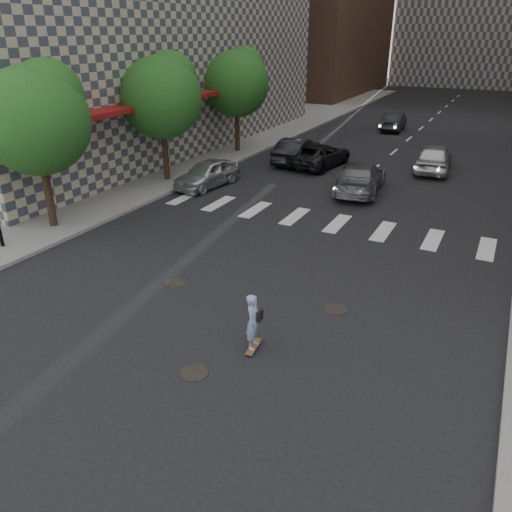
{
  "coord_description": "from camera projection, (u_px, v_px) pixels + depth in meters",
  "views": [
    {
      "loc": [
        7.07,
        -10.66,
        7.71
      ],
      "look_at": [
        0.69,
        1.83,
        1.3
      ],
      "focal_mm": 35.0,
      "sensor_mm": 36.0,
      "label": 1
    }
  ],
  "objects": [
    {
      "name": "skateboarder",
      "position": [
        254.0,
        322.0,
        12.81
      ],
      "size": [
        0.43,
        0.83,
        1.62
      ],
      "rotation": [
        0.0,
        0.0,
        0.13
      ],
      "color": "brown",
      "rests_on": "ground"
    },
    {
      "name": "sidewalk_left",
      "position": [
        185.0,
        142.0,
        36.93
      ],
      "size": [
        13.0,
        80.0,
        0.15
      ],
      "primitive_type": "cube",
      "color": "gray",
      "rests_on": "ground"
    },
    {
      "name": "tree_b",
      "position": [
        163.0,
        94.0,
        25.77
      ],
      "size": [
        4.2,
        4.2,
        6.6
      ],
      "color": "#382619",
      "rests_on": "sidewalk_left"
    },
    {
      "name": "ground",
      "position": [
        207.0,
        314.0,
        14.76
      ],
      "size": [
        160.0,
        160.0,
        0.0
      ],
      "primitive_type": "plane",
      "color": "black",
      "rests_on": "ground"
    },
    {
      "name": "traffic_car_d",
      "position": [
        434.0,
        157.0,
        29.31
      ],
      "size": [
        2.32,
        4.96,
        1.64
      ],
      "primitive_type": "imported",
      "rotation": [
        0.0,
        0.0,
        3.22
      ],
      "color": "#B4B7BC",
      "rests_on": "ground"
    },
    {
      "name": "manhole_b",
      "position": [
        175.0,
        283.0,
        16.56
      ],
      "size": [
        0.7,
        0.7,
        0.02
      ],
      "primitive_type": "cylinder",
      "color": "black",
      "rests_on": "ground"
    },
    {
      "name": "traffic_car_e",
      "position": [
        394.0,
        121.0,
        41.17
      ],
      "size": [
        1.84,
        4.51,
        1.46
      ],
      "primitive_type": "imported",
      "rotation": [
        0.0,
        0.0,
        3.21
      ],
      "color": "black",
      "rests_on": "ground"
    },
    {
      "name": "traffic_car_c",
      "position": [
        320.0,
        155.0,
        30.38
      ],
      "size": [
        2.93,
        5.21,
        1.37
      ],
      "primitive_type": "imported",
      "rotation": [
        0.0,
        0.0,
        3.0
      ],
      "color": "black",
      "rests_on": "ground"
    },
    {
      "name": "manhole_c",
      "position": [
        336.0,
        309.0,
        15.01
      ],
      "size": [
        0.7,
        0.7,
        0.02
      ],
      "primitive_type": "cylinder",
      "color": "black",
      "rests_on": "ground"
    },
    {
      "name": "tree_c",
      "position": [
        238.0,
        81.0,
        32.25
      ],
      "size": [
        4.2,
        4.2,
        6.6
      ],
      "color": "#382619",
      "rests_on": "sidewalk_left"
    },
    {
      "name": "silver_sedan",
      "position": [
        207.0,
        173.0,
        26.44
      ],
      "size": [
        2.16,
        4.35,
        1.43
      ],
      "primitive_type": "imported",
      "rotation": [
        0.0,
        0.0,
        -0.12
      ],
      "color": "silver",
      "rests_on": "ground"
    },
    {
      "name": "tree_a",
      "position": [
        38.0,
        116.0,
        19.29
      ],
      "size": [
        4.2,
        4.2,
        6.6
      ],
      "color": "#382619",
      "rests_on": "sidewalk_left"
    },
    {
      "name": "traffic_car_a",
      "position": [
        297.0,
        151.0,
        31.13
      ],
      "size": [
        1.8,
        4.76,
        1.55
      ],
      "primitive_type": "imported",
      "rotation": [
        0.0,
        0.0,
        3.18
      ],
      "color": "black",
      "rests_on": "ground"
    },
    {
      "name": "manhole_a",
      "position": [
        194.0,
        373.0,
        12.24
      ],
      "size": [
        0.7,
        0.7,
        0.02
      ],
      "primitive_type": "cylinder",
      "color": "black",
      "rests_on": "ground"
    },
    {
      "name": "traffic_car_b",
      "position": [
        360.0,
        177.0,
        25.58
      ],
      "size": [
        2.73,
        5.43,
        1.51
      ],
      "primitive_type": "imported",
      "rotation": [
        0.0,
        0.0,
        3.26
      ],
      "color": "slate",
      "rests_on": "ground"
    }
  ]
}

